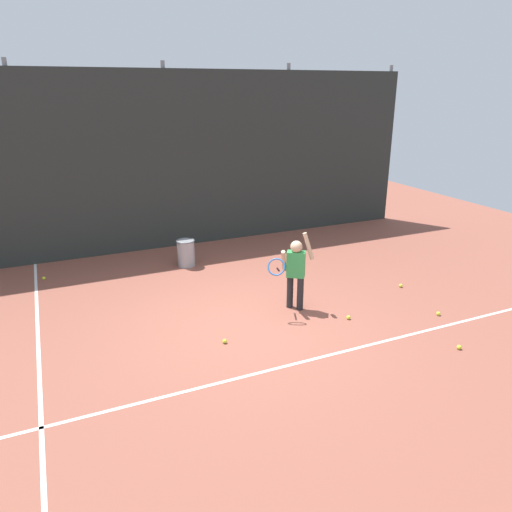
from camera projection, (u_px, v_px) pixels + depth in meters
name	position (u px, v px, depth m)	size (l,w,h in m)	color
ground_plane	(245.00, 323.00, 7.68)	(20.00, 20.00, 0.00)	brown
court_line_baseline	(285.00, 366.00, 6.50)	(9.00, 0.05, 0.00)	white
court_line_sideline	(38.00, 333.00, 7.37)	(0.05, 9.00, 0.00)	white
back_fence_windscreen	(169.00, 162.00, 10.77)	(12.31, 0.08, 3.94)	#282D2B
fence_post_1	(21.00, 167.00, 9.65)	(0.09, 0.09, 4.09)	slate
fence_post_2	(168.00, 158.00, 10.80)	(0.09, 0.09, 4.09)	slate
fence_post_3	(287.00, 151.00, 11.95)	(0.09, 0.09, 4.09)	slate
fence_post_4	(385.00, 146.00, 13.11)	(0.09, 0.09, 4.09)	slate
tennis_player	(295.00, 269.00, 7.95)	(0.89, 0.52, 1.35)	#232326
ball_hopper	(186.00, 253.00, 10.06)	(0.38, 0.38, 0.56)	gray
tennis_ball_0	(348.00, 317.00, 7.81)	(0.07, 0.07, 0.07)	#CCE033
tennis_ball_1	(44.00, 278.00, 9.40)	(0.07, 0.07, 0.07)	#CCE033
tennis_ball_2	(438.00, 314.00, 7.94)	(0.07, 0.07, 0.07)	#CCE033
tennis_ball_3	(459.00, 347.00, 6.92)	(0.07, 0.07, 0.07)	#CCE033
tennis_ball_4	(225.00, 341.00, 7.08)	(0.07, 0.07, 0.07)	#CCE033
tennis_ball_5	(401.00, 286.00, 9.05)	(0.07, 0.07, 0.07)	#CCE033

